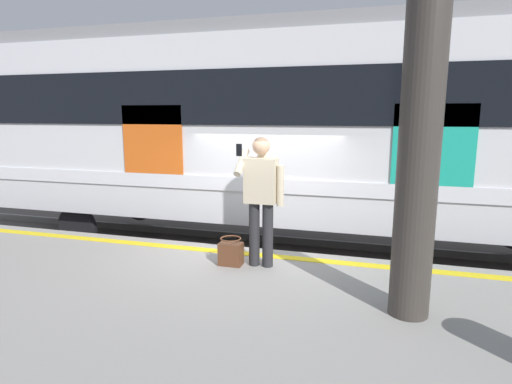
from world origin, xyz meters
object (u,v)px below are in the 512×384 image
passenger (261,191)px  handbag (231,253)px  train_carriage (297,124)px  station_column (420,138)px

passenger → handbag: (0.39, 0.10, -0.82)m
train_carriage → passenger: train_carriage is taller
handbag → passenger: bearing=-166.1°
train_carriage → handbag: bearing=85.1°
handbag → train_carriage: bearing=-94.9°
passenger → handbag: passenger is taller
train_carriage → station_column: (-1.89, 3.93, -0.04)m
passenger → train_carriage: bearing=-87.7°
train_carriage → passenger: 3.12m
handbag → station_column: 2.78m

